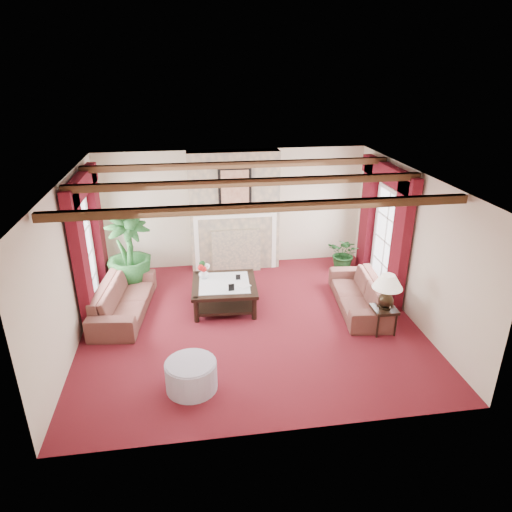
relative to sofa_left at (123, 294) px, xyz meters
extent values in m
plane|color=#4C0D16|center=(2.33, -0.69, -0.42)|extent=(6.00, 6.00, 0.00)
plane|color=white|center=(2.33, -0.69, 2.28)|extent=(6.00, 6.00, 0.00)
cube|color=beige|center=(2.33, 2.06, 0.93)|extent=(6.00, 0.02, 2.70)
cube|color=beige|center=(-0.67, -0.69, 0.93)|extent=(0.02, 5.50, 2.70)
cube|color=beige|center=(5.33, -0.69, 0.93)|extent=(0.02, 5.50, 2.70)
imported|color=#3B101F|center=(0.00, 0.00, 0.00)|extent=(2.31, 1.15, 0.84)
imported|color=#3B101F|center=(4.50, -0.44, -0.02)|extent=(2.18, 1.04, 0.80)
imported|color=black|center=(0.04, 1.07, 0.04)|extent=(2.40, 2.49, 0.93)
imported|color=black|center=(4.79, 1.29, -0.11)|extent=(1.52, 1.52, 0.63)
cylinder|color=#A59FB4|center=(1.22, -2.39, -0.20)|extent=(0.76, 0.76, 0.44)
imported|color=silver|center=(1.54, 0.28, 0.18)|extent=(0.28, 0.29, 0.20)
imported|color=black|center=(2.16, -0.24, 0.23)|extent=(0.23, 0.23, 0.29)
camera|label=1|loc=(1.35, -7.92, 4.02)|focal=32.00mm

